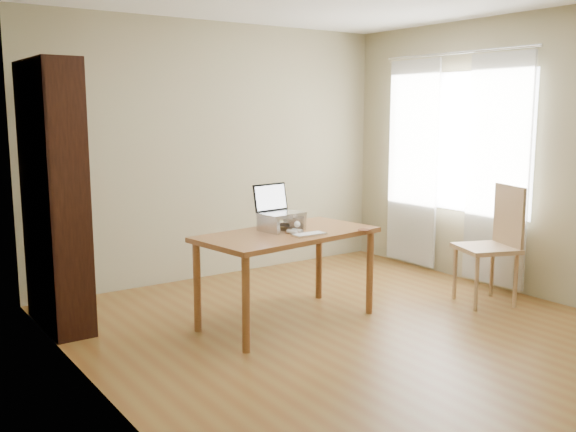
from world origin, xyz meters
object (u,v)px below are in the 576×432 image
object	(u,v)px
bookshelf	(55,196)
desk	(287,243)
chair	(492,239)
laptop	(277,206)
keyboard	(309,234)
cat	(278,222)

from	to	relation	value
bookshelf	desk	distance (m)	1.87
bookshelf	chair	size ratio (longest dim) A/B	1.98
desk	laptop	bearing A→B (deg)	82.78
keyboard	cat	size ratio (longest dim) A/B	0.56
bookshelf	laptop	distance (m)	1.76
laptop	keyboard	world-z (taller)	laptop
cat	laptop	bearing A→B (deg)	54.00
desk	chair	distance (m)	1.93
laptop	chair	xyz separation A→B (m)	(1.83, -0.73, -0.36)
desk	keyboard	size ratio (longest dim) A/B	5.60
keyboard	chair	bearing A→B (deg)	-11.52
cat	desk	bearing A→B (deg)	-93.79
bookshelf	cat	distance (m)	1.77
desk	keyboard	world-z (taller)	keyboard
desk	chair	bearing A→B (deg)	-25.15
bookshelf	desk	bearing A→B (deg)	-32.55
laptop	cat	bearing A→B (deg)	-122.32
laptop	keyboard	size ratio (longest dim) A/B	1.34
desk	keyboard	xyz separation A→B (m)	(0.06, -0.22, 0.10)
keyboard	bookshelf	bearing A→B (deg)	143.33
chair	bookshelf	bearing A→B (deg)	176.17
keyboard	chair	xyz separation A→B (m)	(1.77, -0.37, -0.18)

